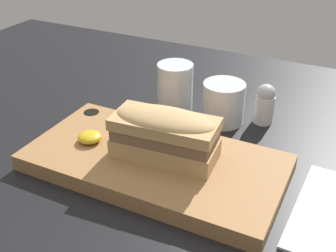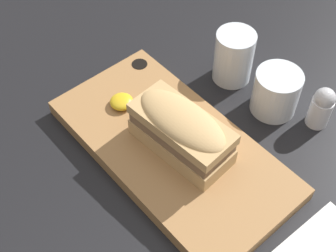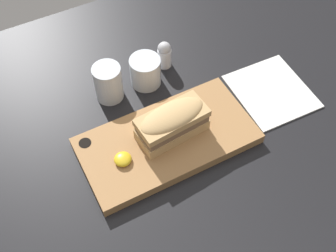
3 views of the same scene
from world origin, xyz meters
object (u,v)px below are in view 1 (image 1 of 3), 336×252
wine_glass (223,104)px  water_glass (175,91)px  sandwich (165,133)px  salt_shaker (265,104)px  serving_board (154,162)px

wine_glass → water_glass: bearing=179.6°
sandwich → water_glass: sandwich is taller
wine_glass → salt_shaker: bearing=23.8°
sandwich → water_glass: 19.98cm
water_glass → serving_board: bearing=-73.4°
sandwich → wine_glass: (2.50, 18.39, -3.13)cm
wine_glass → sandwich: bearing=-97.7°
serving_board → salt_shaker: (10.83, 21.89, 2.49)cm
wine_glass → salt_shaker: (6.79, 2.99, 0.26)cm
water_glass → wine_glass: size_ratio=1.24×
serving_board → sandwich: size_ratio=2.43×
salt_shaker → water_glass: bearing=-169.9°
sandwich → water_glass: bearing=111.3°
serving_board → sandwich: bearing=18.2°
water_glass → wine_glass: (9.70, -0.07, -0.55)cm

